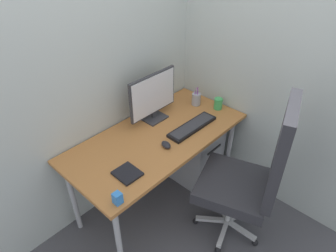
{
  "coord_description": "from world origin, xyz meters",
  "views": [
    {
      "loc": [
        -1.32,
        -1.34,
        2.16
      ],
      "look_at": [
        0.05,
        -0.07,
        0.84
      ],
      "focal_mm": 32.17,
      "sensor_mm": 36.0,
      "label": 1
    }
  ],
  "objects_px": {
    "mouse": "(166,145)",
    "coffee_mug": "(218,104)",
    "office_chair": "(253,174)",
    "monitor": "(153,96)",
    "keyboard": "(192,127)",
    "filing_cabinet": "(190,148)",
    "desk_clamp_accessory": "(118,198)",
    "notebook": "(127,173)",
    "pen_holder": "(196,99)"
  },
  "relations": [
    {
      "from": "pen_holder",
      "to": "office_chair",
      "type": "bearing_deg",
      "value": -113.63
    },
    {
      "from": "filing_cabinet",
      "to": "desk_clamp_accessory",
      "type": "relative_size",
      "value": 8.28
    },
    {
      "from": "filing_cabinet",
      "to": "keyboard",
      "type": "relative_size",
      "value": 1.37
    },
    {
      "from": "mouse",
      "to": "office_chair",
      "type": "bearing_deg",
      "value": -50.8
    },
    {
      "from": "monitor",
      "to": "keyboard",
      "type": "relative_size",
      "value": 1.02
    },
    {
      "from": "filing_cabinet",
      "to": "monitor",
      "type": "relative_size",
      "value": 1.34
    },
    {
      "from": "monitor",
      "to": "pen_holder",
      "type": "distance_m",
      "value": 0.46
    },
    {
      "from": "desk_clamp_accessory",
      "to": "mouse",
      "type": "bearing_deg",
      "value": 14.68
    },
    {
      "from": "office_chair",
      "to": "keyboard",
      "type": "xyz_separation_m",
      "value": [
        0.04,
        0.6,
        0.1
      ]
    },
    {
      "from": "pen_holder",
      "to": "notebook",
      "type": "bearing_deg",
      "value": -167.22
    },
    {
      "from": "filing_cabinet",
      "to": "desk_clamp_accessory",
      "type": "distance_m",
      "value": 1.23
    },
    {
      "from": "monitor",
      "to": "desk_clamp_accessory",
      "type": "xyz_separation_m",
      "value": [
        -0.79,
        -0.49,
        -0.17
      ]
    },
    {
      "from": "monitor",
      "to": "keyboard",
      "type": "distance_m",
      "value": 0.4
    },
    {
      "from": "keyboard",
      "to": "monitor",
      "type": "bearing_deg",
      "value": 108.43
    },
    {
      "from": "monitor",
      "to": "mouse",
      "type": "relative_size",
      "value": 5.2
    },
    {
      "from": "coffee_mug",
      "to": "desk_clamp_accessory",
      "type": "distance_m",
      "value": 1.3
    },
    {
      "from": "monitor",
      "to": "pen_holder",
      "type": "relative_size",
      "value": 2.69
    },
    {
      "from": "monitor",
      "to": "keyboard",
      "type": "bearing_deg",
      "value": -71.57
    },
    {
      "from": "notebook",
      "to": "desk_clamp_accessory",
      "type": "height_order",
      "value": "desk_clamp_accessory"
    },
    {
      "from": "notebook",
      "to": "coffee_mug",
      "type": "bearing_deg",
      "value": 3.39
    },
    {
      "from": "mouse",
      "to": "desk_clamp_accessory",
      "type": "bearing_deg",
      "value": -151.36
    },
    {
      "from": "monitor",
      "to": "notebook",
      "type": "bearing_deg",
      "value": -149.51
    },
    {
      "from": "coffee_mug",
      "to": "desk_clamp_accessory",
      "type": "height_order",
      "value": "coffee_mug"
    },
    {
      "from": "pen_holder",
      "to": "notebook",
      "type": "relative_size",
      "value": 1.06
    },
    {
      "from": "mouse",
      "to": "pen_holder",
      "type": "height_order",
      "value": "pen_holder"
    },
    {
      "from": "coffee_mug",
      "to": "mouse",
      "type": "bearing_deg",
      "value": -177.28
    },
    {
      "from": "keyboard",
      "to": "notebook",
      "type": "bearing_deg",
      "value": -178.3
    },
    {
      "from": "filing_cabinet",
      "to": "pen_holder",
      "type": "relative_size",
      "value": 3.59
    },
    {
      "from": "mouse",
      "to": "coffee_mug",
      "type": "relative_size",
      "value": 0.86
    },
    {
      "from": "mouse",
      "to": "notebook",
      "type": "xyz_separation_m",
      "value": [
        -0.39,
        -0.01,
        -0.01
      ]
    },
    {
      "from": "filing_cabinet",
      "to": "keyboard",
      "type": "xyz_separation_m",
      "value": [
        -0.2,
        -0.16,
        0.43
      ]
    },
    {
      "from": "filing_cabinet",
      "to": "keyboard",
      "type": "bearing_deg",
      "value": -141.46
    },
    {
      "from": "keyboard",
      "to": "mouse",
      "type": "height_order",
      "value": "mouse"
    },
    {
      "from": "keyboard",
      "to": "mouse",
      "type": "relative_size",
      "value": 5.09
    },
    {
      "from": "office_chair",
      "to": "coffee_mug",
      "type": "relative_size",
      "value": 11.63
    },
    {
      "from": "monitor",
      "to": "filing_cabinet",
      "type": "bearing_deg",
      "value": -29.35
    },
    {
      "from": "office_chair",
      "to": "pen_holder",
      "type": "distance_m",
      "value": 0.89
    },
    {
      "from": "monitor",
      "to": "coffee_mug",
      "type": "distance_m",
      "value": 0.61
    },
    {
      "from": "monitor",
      "to": "desk_clamp_accessory",
      "type": "distance_m",
      "value": 0.95
    },
    {
      "from": "monitor",
      "to": "mouse",
      "type": "height_order",
      "value": "monitor"
    },
    {
      "from": "office_chair",
      "to": "coffee_mug",
      "type": "xyz_separation_m",
      "value": [
        0.43,
        0.62,
        0.14
      ]
    },
    {
      "from": "coffee_mug",
      "to": "desk_clamp_accessory",
      "type": "xyz_separation_m",
      "value": [
        -1.29,
        -0.19,
        -0.01
      ]
    },
    {
      "from": "office_chair",
      "to": "desk_clamp_accessory",
      "type": "xyz_separation_m",
      "value": [
        -0.86,
        0.43,
        0.13
      ]
    },
    {
      "from": "desk_clamp_accessory",
      "to": "keyboard",
      "type": "bearing_deg",
      "value": 10.25
    },
    {
      "from": "keyboard",
      "to": "mouse",
      "type": "distance_m",
      "value": 0.32
    },
    {
      "from": "mouse",
      "to": "coffee_mug",
      "type": "bearing_deg",
      "value": 16.67
    },
    {
      "from": "office_chair",
      "to": "monitor",
      "type": "relative_size",
      "value": 2.6
    },
    {
      "from": "mouse",
      "to": "filing_cabinet",
      "type": "bearing_deg",
      "value": 31.94
    },
    {
      "from": "mouse",
      "to": "coffee_mug",
      "type": "distance_m",
      "value": 0.71
    },
    {
      "from": "notebook",
      "to": "coffee_mug",
      "type": "xyz_separation_m",
      "value": [
        1.09,
        0.04,
        0.04
      ]
    }
  ]
}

